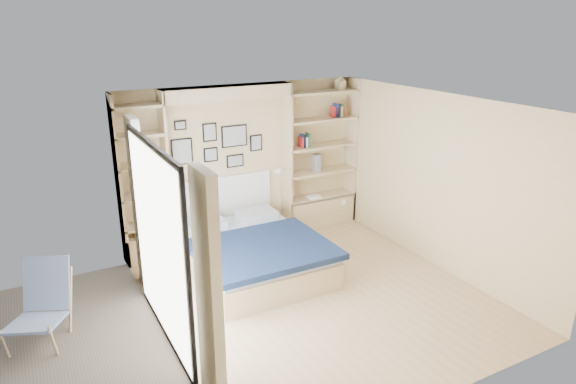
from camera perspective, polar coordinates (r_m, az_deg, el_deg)
ground at (r=6.89m, az=2.96°, el=-11.20°), size 4.50×4.50×0.00m
room_shell at (r=7.54m, az=-5.43°, el=0.39°), size 4.50×4.50×4.50m
bed at (r=7.35m, az=-4.04°, el=-6.74°), size 1.79×2.37×1.07m
photo_gallery at (r=8.00m, az=-7.97°, el=5.29°), size 1.48×0.02×0.82m
reading_lamps at (r=7.98m, az=-6.22°, el=1.59°), size 1.92×0.12×0.15m
shelf_decor at (r=8.52m, az=2.58°, el=6.95°), size 3.48×0.23×2.03m
deck at (r=6.15m, az=-28.78°, el=-17.84°), size 3.20×4.00×0.05m
deck_chair at (r=6.45m, az=-25.74°, el=-11.12°), size 0.83×1.02×0.89m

